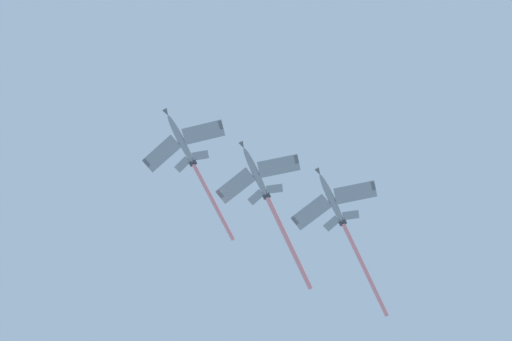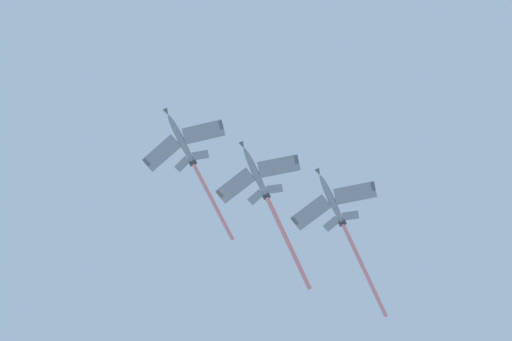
{
  "view_description": "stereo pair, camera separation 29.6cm",
  "coord_description": "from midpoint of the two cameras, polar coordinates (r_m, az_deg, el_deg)",
  "views": [
    {
      "loc": [
        -49.51,
        24.16,
        1.84
      ],
      "look_at": [
        -26.08,
        -24.25,
        134.53
      ],
      "focal_mm": 45.89,
      "sensor_mm": 36.0,
      "label": 1
    },
    {
      "loc": [
        -49.25,
        24.29,
        1.84
      ],
      "look_at": [
        -26.08,
        -24.25,
        134.53
      ],
      "focal_mm": 45.89,
      "sensor_mm": 36.0,
      "label": 2
    }
  ],
  "objects": [
    {
      "name": "jet_second",
      "position": [
        144.19,
        0.9,
        -2.32
      ],
      "size": [
        20.19,
        35.45,
        10.25
      ],
      "color": "gray"
    },
    {
      "name": "jet_third",
      "position": [
        145.41,
        7.39,
        -4.35
      ],
      "size": [
        20.19,
        35.85,
        10.13
      ],
      "color": "gray"
    },
    {
      "name": "jet_lead",
      "position": [
        143.98,
        -5.94,
        1.39
      ],
      "size": [
        20.18,
        31.84,
        8.81
      ],
      "color": "gray"
    }
  ]
}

